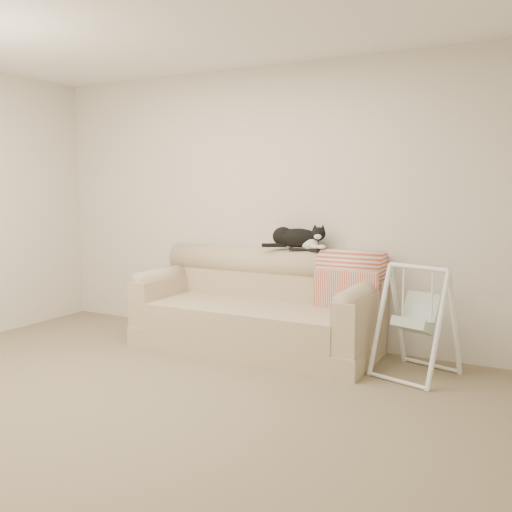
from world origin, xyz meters
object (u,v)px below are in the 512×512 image
Objects in this scene: sofa at (258,310)px; remote_a at (299,249)px; remote_b at (312,250)px; baby_swing at (417,320)px; tuxedo_cat at (297,238)px.

remote_a is at bearing 36.00° from sofa.
remote_b is 1.17m from baby_swing.
tuxedo_cat is (-0.03, 0.02, 0.10)m from remote_a.
baby_swing is at bearing -17.47° from remote_b.
baby_swing is (1.15, -0.32, -0.47)m from remote_a.
tuxedo_cat is 1.35m from baby_swing.
tuxedo_cat reaches higher than remote_a.
sofa is at bearing -152.53° from remote_b.
remote_a is (0.30, 0.22, 0.56)m from sofa.
sofa is 12.51× the size of remote_b.
remote_b reaches higher than baby_swing.
remote_a is 1.28m from baby_swing.
sofa is at bearing 176.21° from baby_swing.
sofa is 1.46m from baby_swing.
remote_a reaches higher than baby_swing.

